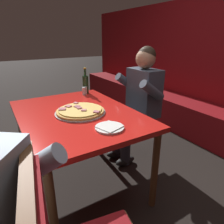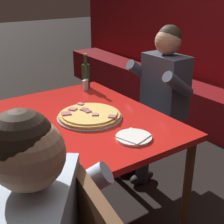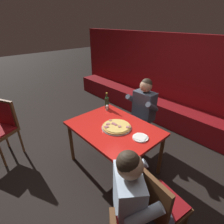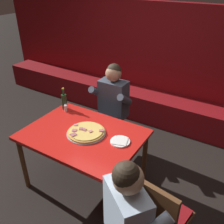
% 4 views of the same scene
% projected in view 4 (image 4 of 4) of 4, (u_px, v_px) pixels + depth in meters
% --- Properties ---
extents(ground_plane, '(24.00, 24.00, 0.00)m').
position_uv_depth(ground_plane, '(86.00, 183.00, 3.12)').
color(ground_plane, black).
extents(booth_wall_panel, '(6.80, 0.16, 1.90)m').
position_uv_depth(booth_wall_panel, '(160.00, 61.00, 4.26)').
color(booth_wall_panel, maroon).
rests_on(booth_wall_panel, ground_plane).
extents(booth_bench, '(6.46, 0.48, 0.46)m').
position_uv_depth(booth_bench, '(149.00, 106.00, 4.38)').
color(booth_bench, maroon).
rests_on(booth_bench, ground_plane).
extents(main_dining_table, '(1.28, 0.94, 0.75)m').
position_uv_depth(main_dining_table, '(83.00, 139.00, 2.79)').
color(main_dining_table, brown).
rests_on(main_dining_table, ground_plane).
extents(pizza, '(0.43, 0.43, 0.05)m').
position_uv_depth(pizza, '(86.00, 132.00, 2.74)').
color(pizza, '#9E9EA3').
rests_on(pizza, main_dining_table).
extents(plate_white_paper, '(0.21, 0.21, 0.02)m').
position_uv_depth(plate_white_paper, '(120.00, 141.00, 2.60)').
color(plate_white_paper, white).
rests_on(plate_white_paper, main_dining_table).
extents(beer_bottle, '(0.07, 0.07, 0.29)m').
position_uv_depth(beer_bottle, '(64.00, 101.00, 3.18)').
color(beer_bottle, '#19381E').
rests_on(beer_bottle, main_dining_table).
extents(shaker_parmesan, '(0.04, 0.04, 0.09)m').
position_uv_depth(shaker_parmesan, '(66.00, 108.00, 3.18)').
color(shaker_parmesan, silver).
rests_on(shaker_parmesan, main_dining_table).
extents(shaker_black_pepper, '(0.04, 0.04, 0.09)m').
position_uv_depth(shaker_black_pepper, '(66.00, 109.00, 3.15)').
color(shaker_black_pepper, silver).
rests_on(shaker_black_pepper, main_dining_table).
extents(diner_seated_blue_shirt, '(0.53, 0.53, 1.27)m').
position_uv_depth(diner_seated_blue_shirt, '(110.00, 106.00, 3.38)').
color(diner_seated_blue_shirt, black).
rests_on(diner_seated_blue_shirt, ground_plane).
extents(dining_chair_far_left, '(0.50, 0.50, 1.00)m').
position_uv_depth(dining_chair_far_left, '(156.00, 215.00, 2.03)').
color(dining_chair_far_left, brown).
rests_on(dining_chair_far_left, ground_plane).
extents(diner_standing_companion, '(0.63, 0.64, 1.27)m').
position_uv_depth(diner_standing_companion, '(137.00, 219.00, 1.85)').
color(diner_standing_companion, black).
rests_on(diner_standing_companion, ground_plane).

